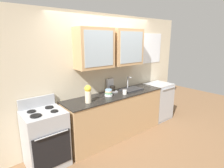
# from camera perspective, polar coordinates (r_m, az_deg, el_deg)

# --- Properties ---
(ground_plane) EXTENTS (10.00, 10.00, 0.00)m
(ground_plane) POSITION_cam_1_polar(r_m,az_deg,el_deg) (4.16, 1.13, -15.64)
(ground_plane) COLOR brown
(back_wall_unit) EXTENTS (4.54, 0.43, 2.55)m
(back_wall_unit) POSITION_cam_1_polar(r_m,az_deg,el_deg) (3.91, -1.57, 4.64)
(back_wall_unit) COLOR beige
(back_wall_unit) RESTS_ON ground_plane
(counter) EXTENTS (2.27, 0.61, 0.94)m
(counter) POSITION_cam_1_polar(r_m,az_deg,el_deg) (3.95, 1.16, -9.70)
(counter) COLOR tan
(counter) RESTS_ON ground_plane
(stove_range) EXTENTS (0.63, 0.62, 1.12)m
(stove_range) POSITION_cam_1_polar(r_m,az_deg,el_deg) (3.29, -20.07, -15.64)
(stove_range) COLOR #ADAFB5
(stove_range) RESTS_ON ground_plane
(sink_faucet) EXTENTS (0.46, 0.31, 0.29)m
(sink_faucet) POSITION_cam_1_polar(r_m,az_deg,el_deg) (4.12, 6.09, -1.54)
(sink_faucet) COLOR #2D2D30
(sink_faucet) RESTS_ON counter
(bowl_stack) EXTENTS (0.16, 0.16, 0.13)m
(bowl_stack) POSITION_cam_1_polar(r_m,az_deg,el_deg) (3.67, -1.08, -2.76)
(bowl_stack) COLOR white
(bowl_stack) RESTS_ON counter
(vase) EXTENTS (0.12, 0.12, 0.32)m
(vase) POSITION_cam_1_polar(r_m,az_deg,el_deg) (3.27, -7.51, -2.92)
(vase) COLOR beige
(vase) RESTS_ON counter
(cup_near_sink) EXTENTS (0.12, 0.08, 0.09)m
(cup_near_sink) POSITION_cam_1_polar(r_m,az_deg,el_deg) (3.78, 4.02, -2.54)
(cup_near_sink) COLOR silver
(cup_near_sink) RESTS_ON counter
(dishwasher) EXTENTS (0.64, 0.60, 0.94)m
(dishwasher) POSITION_cam_1_polar(r_m,az_deg,el_deg) (4.94, 14.11, -5.21)
(dishwasher) COLOR #ADAFB5
(dishwasher) RESTS_ON ground_plane
(coffee_maker) EXTENTS (0.17, 0.20, 0.29)m
(coffee_maker) POSITION_cam_1_polar(r_m,az_deg,el_deg) (3.93, -0.29, -0.94)
(coffee_maker) COLOR #B7B7BC
(coffee_maker) RESTS_ON counter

